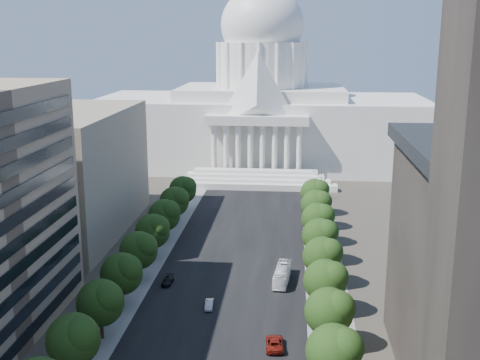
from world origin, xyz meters
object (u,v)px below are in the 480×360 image
(car_red, at_px, (275,343))
(city_bus, at_px, (282,274))
(car_dark_b, at_px, (168,281))
(car_silver, at_px, (209,305))

(car_red, height_order, city_bus, city_bus)
(car_red, height_order, car_dark_b, car_red)
(city_bus, bearing_deg, car_red, -85.88)
(car_silver, relative_size, city_bus, 0.36)
(car_red, distance_m, city_bus, 26.11)
(car_red, bearing_deg, car_dark_b, -50.18)
(car_red, bearing_deg, city_bus, -95.06)
(car_silver, xyz_separation_m, car_dark_b, (-9.58, 9.84, -0.02))
(car_silver, distance_m, car_red, 17.81)
(car_dark_b, xyz_separation_m, city_bus, (22.34, 3.20, 0.90))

